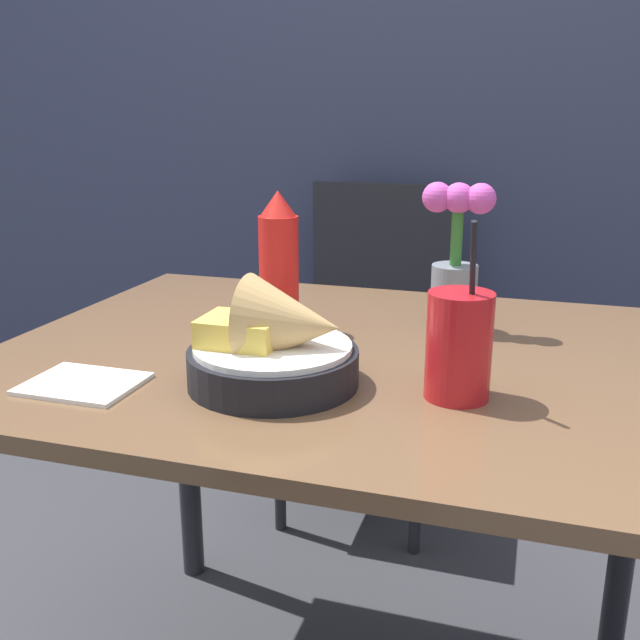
{
  "coord_description": "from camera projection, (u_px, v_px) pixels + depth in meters",
  "views": [
    {
      "loc": [
        0.27,
        -1.0,
        1.08
      ],
      "look_at": [
        -0.03,
        -0.05,
        0.79
      ],
      "focal_mm": 40.0,
      "sensor_mm": 36.0,
      "label": 1
    }
  ],
  "objects": [
    {
      "name": "napkin",
      "position": [
        83.0,
        384.0,
        0.95
      ],
      "size": [
        0.15,
        0.12,
        0.01
      ],
      "color": "white",
      "rests_on": "dining_table"
    },
    {
      "name": "dining_table",
      "position": [
        347.0,
        413.0,
        1.12
      ],
      "size": [
        1.07,
        0.8,
        0.73
      ],
      "color": "brown",
      "rests_on": "ground_plane"
    },
    {
      "name": "wall_window",
      "position": [
        456.0,
        26.0,
        1.93
      ],
      "size": [
        7.0,
        0.06,
        2.6
      ],
      "color": "#2D334C",
      "rests_on": "ground_plane"
    },
    {
      "name": "flower_vase",
      "position": [
        455.0,
        262.0,
        1.16
      ],
      "size": [
        0.12,
        0.08,
        0.24
      ],
      "color": "gray",
      "rests_on": "dining_table"
    },
    {
      "name": "chair_far_window",
      "position": [
        374.0,
        320.0,
        1.97
      ],
      "size": [
        0.4,
        0.4,
        0.89
      ],
      "color": "black",
      "rests_on": "ground_plane"
    },
    {
      "name": "food_basket",
      "position": [
        278.0,
        347.0,
        0.94
      ],
      "size": [
        0.23,
        0.23,
        0.15
      ],
      "color": "black",
      "rests_on": "dining_table"
    },
    {
      "name": "ketchup_bottle",
      "position": [
        279.0,
        264.0,
        1.16
      ],
      "size": [
        0.07,
        0.07,
        0.23
      ],
      "color": "red",
      "rests_on": "dining_table"
    },
    {
      "name": "drink_cup",
      "position": [
        459.0,
        349.0,
        0.89
      ],
      "size": [
        0.08,
        0.08,
        0.23
      ],
      "color": "red",
      "rests_on": "dining_table"
    }
  ]
}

